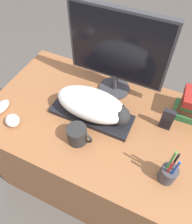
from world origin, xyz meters
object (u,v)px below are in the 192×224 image
(keyboard, at_px, (91,114))
(pen_cup, at_px, (168,173))
(monitor, at_px, (118,50))
(computer_mouse, at_px, (2,107))
(phone, at_px, (167,120))
(cat, at_px, (94,105))
(baseball, at_px, (13,121))
(coffee_mug, at_px, (78,135))

(keyboard, relative_size, pen_cup, 2.01)
(monitor, xyz_separation_m, computer_mouse, (-0.49, -0.39, -0.25))
(monitor, bearing_deg, phone, -22.92)
(cat, distance_m, pen_cup, 0.46)
(baseball, bearing_deg, coffee_mug, 9.67)
(pen_cup, relative_size, baseball, 3.13)
(computer_mouse, bearing_deg, coffee_mug, 0.44)
(monitor, relative_size, coffee_mug, 4.00)
(coffee_mug, bearing_deg, computer_mouse, -179.56)
(keyboard, xyz_separation_m, phone, (0.36, 0.09, 0.05))
(cat, distance_m, computer_mouse, 0.50)
(computer_mouse, relative_size, phone, 0.82)
(monitor, bearing_deg, pen_cup, -44.84)
(coffee_mug, height_order, pen_cup, pen_cup)
(computer_mouse, bearing_deg, phone, 17.26)
(cat, bearing_deg, baseball, -147.74)
(keyboard, xyz_separation_m, cat, (0.01, -0.00, 0.08))
(keyboard, height_order, phone, phone)
(monitor, bearing_deg, coffee_mug, -94.34)
(baseball, distance_m, phone, 0.76)
(cat, relative_size, phone, 3.01)
(pen_cup, bearing_deg, cat, 158.15)
(keyboard, relative_size, coffee_mug, 3.39)
(keyboard, xyz_separation_m, monitor, (0.03, 0.23, 0.26))
(keyboard, distance_m, coffee_mug, 0.16)
(monitor, distance_m, pen_cup, 0.61)
(keyboard, height_order, baseball, baseball)
(computer_mouse, distance_m, coffee_mug, 0.46)
(monitor, distance_m, phone, 0.41)
(pen_cup, relative_size, phone, 1.67)
(cat, bearing_deg, monitor, 84.50)
(keyboard, relative_size, monitor, 0.85)
(monitor, bearing_deg, keyboard, -98.69)
(pen_cup, distance_m, phone, 0.27)
(computer_mouse, relative_size, coffee_mug, 0.82)
(coffee_mug, bearing_deg, monitor, 85.66)
(cat, xyz_separation_m, baseball, (-0.34, -0.22, -0.06))
(phone, bearing_deg, pen_cup, -74.50)
(keyboard, relative_size, phone, 3.37)
(coffee_mug, height_order, phone, phone)
(pen_cup, bearing_deg, monitor, 135.16)
(keyboard, relative_size, cat, 1.12)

